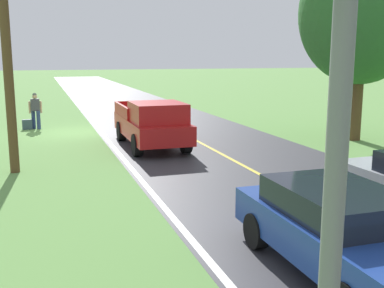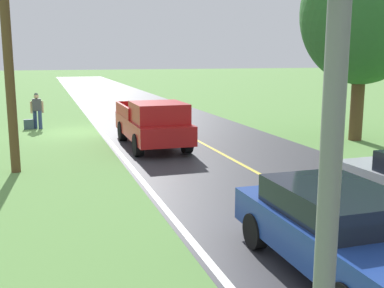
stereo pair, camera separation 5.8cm
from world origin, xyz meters
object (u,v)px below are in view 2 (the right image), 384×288
tree_far_side_near (363,13)px  utility_pole_roadside (6,33)px  sedan_ahead_same_lane (340,229)px  traffic_light_mast (318,48)px  suitcase_carried (29,124)px  hitchhiker_walking (37,109)px  pickup_truck_passing (153,123)px

tree_far_side_near → utility_pole_roadside: 13.50m
sedan_ahead_same_lane → tree_far_side_near: bearing=-127.7°
traffic_light_mast → sedan_ahead_same_lane: bearing=-129.0°
tree_far_side_near → sedan_ahead_same_lane: bearing=52.3°
tree_far_side_near → sedan_ahead_same_lane: (8.04, 10.41, -4.43)m
sedan_ahead_same_lane → utility_pole_roadside: 10.88m
suitcase_carried → tree_far_side_near: size_ratio=0.06×
suitcase_carried → utility_pole_roadside: utility_pole_roadside is taller
traffic_light_mast → sedan_ahead_same_lane: traffic_light_mast is taller
traffic_light_mast → utility_pole_roadside: bearing=-77.7°
suitcase_carried → sedan_ahead_same_lane: bearing=13.0°
suitcase_carried → sedan_ahead_same_lane: size_ratio=0.11×
hitchhiker_walking → traffic_light_mast: traffic_light_mast is taller
hitchhiker_walking → utility_pole_roadside: utility_pole_roadside is taller
tree_far_side_near → sedan_ahead_same_lane: size_ratio=1.84×
suitcase_carried → utility_pole_roadside: size_ratio=0.06×
traffic_light_mast → utility_pole_roadside: 12.48m
pickup_truck_passing → traffic_light_mast: size_ratio=1.04×
pickup_truck_passing → tree_far_side_near: (-8.46, 1.01, 4.22)m
hitchhiker_walking → sedan_ahead_same_lane: 18.39m
suitcase_carried → utility_pole_roadside: bearing=-4.5°
traffic_light_mast → utility_pole_roadside: utility_pole_roadside is taller
suitcase_carried → sedan_ahead_same_lane: sedan_ahead_same_lane is taller
hitchhiker_walking → sedan_ahead_same_lane: hitchhiker_walking is taller
utility_pole_roadside → tree_far_side_near: bearing=-173.4°
suitcase_carried → hitchhiker_walking: bearing=100.9°
suitcase_carried → sedan_ahead_same_lane: 18.41m
sedan_ahead_same_lane → utility_pole_roadside: bearing=-59.0°
hitchhiker_walking → pickup_truck_passing: (-4.30, 6.36, -0.01)m
hitchhiker_walking → tree_far_side_near: 15.32m
sedan_ahead_same_lane → hitchhiker_walking: bearing=-75.1°
hitchhiker_walking → sedan_ahead_same_lane: size_ratio=0.40×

